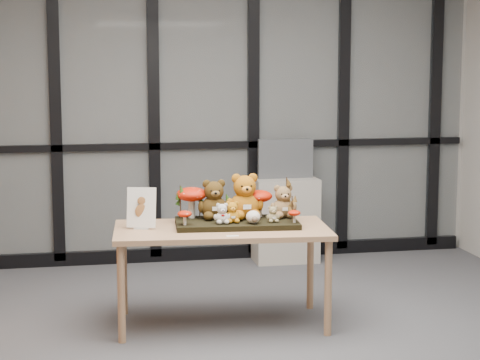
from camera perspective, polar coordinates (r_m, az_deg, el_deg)
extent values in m
plane|color=#4C4C51|center=(5.66, 1.58, -10.95)|extent=(5.00, 5.00, 0.00)
plane|color=#AAA7A1|center=(7.81, -2.41, 4.87)|extent=(5.00, 0.00, 5.00)
plane|color=#AAA7A1|center=(2.99, 12.22, -0.79)|extent=(5.00, 0.00, 5.00)
cube|color=#2D383F|center=(7.78, -2.38, 4.86)|extent=(4.90, 0.02, 2.70)
cube|color=black|center=(7.98, -2.32, -4.79)|extent=(4.90, 0.06, 0.12)
cube|color=black|center=(7.81, -2.36, 2.30)|extent=(4.90, 0.06, 0.06)
cube|color=black|center=(7.70, -12.02, 4.65)|extent=(0.10, 0.06, 2.70)
cube|color=black|center=(7.73, -5.69, 4.80)|extent=(0.10, 0.06, 2.70)
cube|color=black|center=(7.86, 0.88, 4.90)|extent=(0.10, 0.06, 2.70)
cube|color=black|center=(8.08, 6.81, 4.94)|extent=(0.10, 0.06, 2.70)
cube|color=black|center=(8.40, 12.68, 4.92)|extent=(0.10, 0.06, 2.70)
cube|color=#A97E5B|center=(5.95, -1.21, -3.32)|extent=(1.52, 0.85, 0.04)
cylinder|color=#A97E5B|center=(5.71, -7.80, -7.44)|extent=(0.05, 0.05, 0.65)
cylinder|color=#A97E5B|center=(6.32, -7.65, -5.89)|extent=(0.05, 0.05, 0.65)
cylinder|color=#A97E5B|center=(5.83, 5.81, -7.07)|extent=(0.05, 0.05, 0.65)
cylinder|color=#A97E5B|center=(6.42, 4.64, -5.61)|extent=(0.05, 0.05, 0.65)
cube|color=black|center=(6.01, -0.21, -2.85)|extent=(0.87, 0.49, 0.04)
cube|color=silver|center=(5.94, -6.47, -3.15)|extent=(0.11, 0.09, 0.01)
cube|color=white|center=(5.92, -6.49, -1.81)|extent=(0.20, 0.11, 0.27)
ellipsoid|color=brown|center=(5.91, -6.48, -2.04)|extent=(0.09, 0.01, 0.10)
ellipsoid|color=brown|center=(5.90, -6.49, -1.36)|extent=(0.05, 0.01, 0.05)
cube|color=white|center=(5.67, -0.49, -3.70)|extent=(0.08, 0.03, 0.00)
cube|color=#A59F93|center=(7.85, 3.00, -2.63)|extent=(0.57, 0.33, 0.76)
cube|color=#52555A|center=(7.78, 3.00, 1.41)|extent=(0.50, 0.05, 0.35)
cube|color=black|center=(7.76, 3.04, 1.39)|extent=(0.44, 0.00, 0.29)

